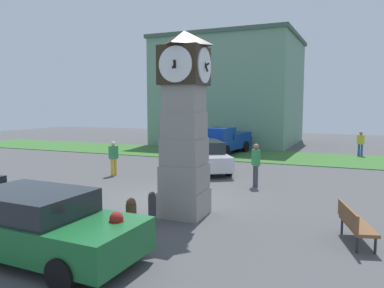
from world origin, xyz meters
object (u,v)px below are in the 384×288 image
object	(u,v)px
bollard_far_row	(117,239)
pedestrian_crossing_lot	(361,142)
clock_tower	(184,125)
car_silver_hatch	(205,156)
pickup_truck	(224,140)
car_by_building	(40,224)
bollard_mid_row	(131,220)
bench	(354,222)
pedestrian_near_bench	(114,156)
pedestrian_by_cars	(256,162)
bollard_near_tower	(152,208)

from	to	relation	value
bollard_far_row	pedestrian_crossing_lot	world-z (taller)	pedestrian_crossing_lot
clock_tower	car_silver_hatch	size ratio (longest dim) A/B	1.17
clock_tower	pickup_truck	world-z (taller)	clock_tower
car_by_building	car_silver_hatch	xyz separation A→B (m)	(-0.40, 11.57, 0.01)
bollard_mid_row	pickup_truck	distance (m)	16.96
clock_tower	bench	distance (m)	5.30
bollard_mid_row	pedestrian_crossing_lot	world-z (taller)	pedestrian_crossing_lot
pickup_truck	bollard_mid_row	bearing A→B (deg)	-80.34
bollard_far_row	pedestrian_near_bench	bearing A→B (deg)	124.31
pedestrian_near_bench	pickup_truck	bearing A→B (deg)	74.96
pedestrian_near_bench	car_by_building	bearing A→B (deg)	-65.35
car_silver_hatch	pickup_truck	bearing A→B (deg)	99.42
pickup_truck	pedestrian_crossing_lot	world-z (taller)	pickup_truck
clock_tower	pedestrian_by_cars	world-z (taller)	clock_tower
bench	pedestrian_crossing_lot	world-z (taller)	pedestrian_crossing_lot
car_by_building	bench	world-z (taller)	car_by_building
bollard_near_tower	car_by_building	distance (m)	3.24
pickup_truck	bench	world-z (taller)	pickup_truck
clock_tower	pedestrian_near_bench	xyz separation A→B (m)	(-5.71, 4.67, -1.84)
pedestrian_crossing_lot	pedestrian_by_cars	world-z (taller)	pedestrian_by_cars
bollard_mid_row	pedestrian_by_cars	bearing A→B (deg)	78.84
clock_tower	pedestrian_crossing_lot	distance (m)	17.31
clock_tower	bollard_mid_row	distance (m)	3.41
clock_tower	bollard_far_row	world-z (taller)	clock_tower
clock_tower	bench	xyz separation A→B (m)	(4.76, -0.59, -2.25)
pedestrian_near_bench	pedestrian_by_cars	xyz separation A→B (m)	(6.84, 0.10, 0.10)
bollard_far_row	clock_tower	bearing A→B (deg)	92.33
bollard_near_tower	pedestrian_near_bench	world-z (taller)	pedestrian_near_bench
bollard_near_tower	bollard_mid_row	world-z (taller)	bollard_mid_row
clock_tower	bollard_mid_row	size ratio (longest dim) A/B	4.99
car_by_building	pedestrian_near_bench	size ratio (longest dim) A/B	2.82
car_silver_hatch	pedestrian_crossing_lot	distance (m)	11.67
bollard_near_tower	pickup_truck	bearing A→B (deg)	99.89
bollard_far_row	pedestrian_by_cars	distance (m)	8.76
car_by_building	pickup_truck	distance (m)	18.39
bench	pedestrian_by_cars	world-z (taller)	pedestrian_by_cars
bollard_mid_row	bench	bearing A→B (deg)	21.36
car_by_building	pedestrian_by_cars	distance (m)	9.38
bollard_near_tower	bollard_far_row	bearing A→B (deg)	-76.66
bollard_mid_row	bench	distance (m)	5.45
pickup_truck	pedestrian_crossing_lot	bearing A→B (deg)	14.09
pedestrian_by_cars	bench	bearing A→B (deg)	-55.92
pedestrian_near_bench	pedestrian_by_cars	size ratio (longest dim) A/B	0.92
clock_tower	bench	size ratio (longest dim) A/B	3.29
bollard_far_row	car_silver_hatch	xyz separation A→B (m)	(-2.20, 11.31, 0.18)
clock_tower	bollard_mid_row	bearing A→B (deg)	-97.02
bench	bollard_far_row	bearing A→B (deg)	-144.05
pedestrian_by_cars	pickup_truck	bearing A→B (deg)	114.62
car_silver_hatch	bollard_mid_row	bearing A→B (deg)	-80.18
pickup_truck	pedestrian_by_cars	bearing A→B (deg)	-65.38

